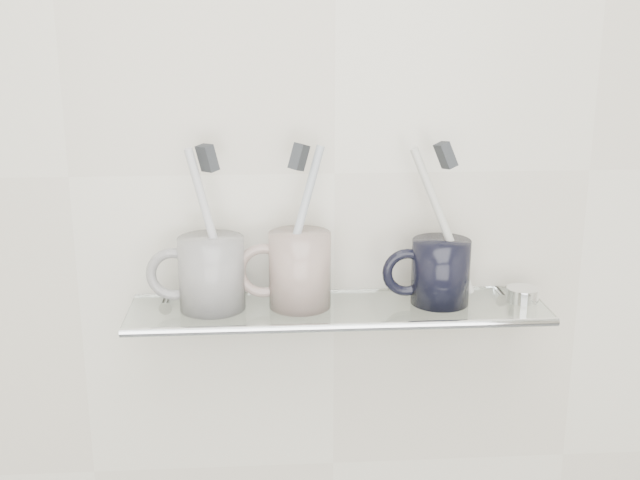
{
  "coord_description": "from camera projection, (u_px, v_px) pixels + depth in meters",
  "views": [
    {
      "loc": [
        -0.08,
        0.14,
        1.44
      ],
      "look_at": [
        -0.02,
        1.04,
        1.18
      ],
      "focal_mm": 45.0,
      "sensor_mm": 36.0,
      "label": 1
    }
  ],
  "objects": [
    {
      "name": "wall_back",
      "position": [
        335.0,
        173.0,
        0.98
      ],
      "size": [
        2.5,
        0.0,
        2.5
      ],
      "primitive_type": "plane",
      "rotation": [
        1.57,
        0.0,
        0.0
      ],
      "color": "beige",
      "rests_on": "ground"
    },
    {
      "name": "shelf_rail",
      "position": [
        343.0,
        327.0,
        0.91
      ],
      "size": [
        0.5,
        0.01,
        0.01
      ],
      "primitive_type": "cylinder",
      "rotation": [
        0.0,
        1.57,
        0.0
      ],
      "color": "silver",
      "rests_on": "shelf_glass"
    },
    {
      "name": "bracket_right",
      "position": [
        498.0,
        300.0,
        1.02
      ],
      "size": [
        0.02,
        0.03,
        0.02
      ],
      "primitive_type": "cylinder",
      "rotation": [
        1.57,
        0.0,
        0.0
      ],
      "color": "silver",
      "rests_on": "wall_back"
    },
    {
      "name": "mug_right",
      "position": [
        441.0,
        272.0,
        0.96
      ],
      "size": [
        0.09,
        0.09,
        0.08
      ],
      "primitive_type": "cylinder",
      "rotation": [
        0.0,
        0.0,
        -0.29
      ],
      "color": "black",
      "rests_on": "shelf_glass"
    },
    {
      "name": "chrome_cap",
      "position": [
        522.0,
        294.0,
        0.98
      ],
      "size": [
        0.04,
        0.04,
        0.02
      ],
      "primitive_type": "cylinder",
      "color": "silver",
      "rests_on": "shelf_glass"
    },
    {
      "name": "toothbrush_center",
      "position": [
        299.0,
        225.0,
        0.93
      ],
      "size": [
        0.06,
        0.04,
        0.19
      ],
      "primitive_type": "cylinder",
      "rotation": [
        -0.24,
        0.19,
        -0.48
      ],
      "color": "#A4B4BD",
      "rests_on": "mug_center"
    },
    {
      "name": "mug_center",
      "position": [
        300.0,
        270.0,
        0.95
      ],
      "size": [
        0.08,
        0.08,
        0.09
      ],
      "primitive_type": "cylinder",
      "rotation": [
        0.0,
        0.0,
        -0.11
      ],
      "color": "beige",
      "rests_on": "shelf_glass"
    },
    {
      "name": "toothbrush_left",
      "position": [
        210.0,
        226.0,
        0.93
      ],
      "size": [
        0.06,
        0.03,
        0.19
      ],
      "primitive_type": "cylinder",
      "rotation": [
        -0.07,
        -0.22,
        0.64
      ],
      "color": "silver",
      "rests_on": "mug_left"
    },
    {
      "name": "shelf_glass",
      "position": [
        338.0,
        310.0,
        0.96
      ],
      "size": [
        0.5,
        0.12,
        0.01
      ],
      "primitive_type": "cube",
      "color": "silver",
      "rests_on": "wall_back"
    },
    {
      "name": "bristles_center",
      "position": [
        299.0,
        157.0,
        0.91
      ],
      "size": [
        0.03,
        0.03,
        0.04
      ],
      "primitive_type": "cube",
      "rotation": [
        -0.24,
        0.19,
        -0.48
      ],
      "color": "#292C30",
      "rests_on": "toothbrush_center"
    },
    {
      "name": "mug_left_handle",
      "position": [
        173.0,
        274.0,
        0.94
      ],
      "size": [
        0.06,
        0.01,
        0.06
      ],
      "primitive_type": "torus",
      "rotation": [
        1.57,
        0.0,
        0.0
      ],
      "color": "silver",
      "rests_on": "mug_left"
    },
    {
      "name": "mug_left",
      "position": [
        212.0,
        273.0,
        0.94
      ],
      "size": [
        0.08,
        0.08,
        0.09
      ],
      "primitive_type": "cylinder",
      "rotation": [
        0.0,
        0.0,
        -0.06
      ],
      "color": "silver",
      "rests_on": "shelf_glass"
    },
    {
      "name": "bristles_right",
      "position": [
        446.0,
        155.0,
        0.92
      ],
      "size": [
        0.03,
        0.03,
        0.03
      ],
      "primitive_type": "cube",
      "rotation": [
        -0.14,
        -0.38,
        0.27
      ],
      "color": "#292C30",
      "rests_on": "toothbrush_right"
    },
    {
      "name": "toothbrush_right",
      "position": [
        443.0,
        222.0,
        0.95
      ],
      "size": [
        0.08,
        0.02,
        0.18
      ],
      "primitive_type": "cylinder",
      "rotation": [
        -0.14,
        -0.38,
        0.27
      ],
      "color": "beige",
      "rests_on": "mug_right"
    },
    {
      "name": "mug_right_handle",
      "position": [
        407.0,
        272.0,
        0.96
      ],
      "size": [
        0.06,
        0.01,
        0.06
      ],
      "primitive_type": "torus",
      "rotation": [
        1.57,
        0.0,
        0.0
      ],
      "color": "black",
      "rests_on": "mug_right"
    },
    {
      "name": "bristles_left",
      "position": [
        207.0,
        158.0,
        0.91
      ],
      "size": [
        0.03,
        0.03,
        0.03
      ],
      "primitive_type": "cube",
      "rotation": [
        -0.07,
        -0.22,
        0.64
      ],
      "color": "#292C30",
      "rests_on": "toothbrush_left"
    },
    {
      "name": "mug_center_handle",
      "position": [
        264.0,
        271.0,
        0.95
      ],
      "size": [
        0.07,
        0.01,
        0.07
      ],
      "primitive_type": "torus",
      "rotation": [
        1.57,
        0.0,
        0.0
      ],
      "color": "beige",
      "rests_on": "mug_center"
    },
    {
      "name": "bracket_left",
      "position": [
        167.0,
        308.0,
        1.0
      ],
      "size": [
        0.02,
        0.03,
        0.02
      ],
      "primitive_type": "cylinder",
      "rotation": [
        1.57,
        0.0,
        0.0
      ],
      "color": "silver",
      "rests_on": "wall_back"
    }
  ]
}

